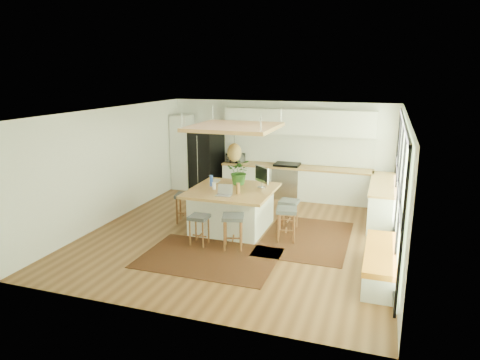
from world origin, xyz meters
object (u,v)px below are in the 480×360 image
(stool_right_front, at_px, (286,225))
(stool_left_side, at_px, (185,208))
(island_plant, at_px, (240,174))
(stool_right_back, at_px, (289,214))
(stool_near_left, at_px, (199,229))
(island, at_px, (232,209))
(monitor, at_px, (262,177))
(stool_near_right, at_px, (233,232))
(laptop, at_px, (224,190))
(microwave, at_px, (235,157))
(fridge, at_px, (206,160))

(stool_right_front, distance_m, stool_left_side, 2.58)
(stool_right_front, xyz_separation_m, stool_left_side, (-2.55, 0.39, 0.00))
(stool_left_side, relative_size, island_plant, 1.13)
(stool_right_back, height_order, island_plant, island_plant)
(stool_near_left, height_order, island_plant, island_plant)
(island, height_order, stool_near_left, island)
(stool_right_back, bearing_deg, stool_right_front, -81.57)
(stool_right_front, bearing_deg, monitor, 137.02)
(stool_near_right, xyz_separation_m, laptop, (-0.40, 0.55, 0.70))
(microwave, bearing_deg, stool_near_right, -56.31)
(stool_near_right, height_order, microwave, microwave)
(stool_right_front, bearing_deg, laptop, -170.94)
(stool_near_left, relative_size, island_plant, 1.04)
(island, height_order, laptop, laptop)
(laptop, bearing_deg, island_plant, 84.94)
(monitor, distance_m, island_plant, 0.58)
(laptop, relative_size, monitor, 0.65)
(fridge, relative_size, stool_near_left, 2.82)
(stool_near_right, relative_size, laptop, 2.03)
(island, bearing_deg, stool_right_front, -14.56)
(stool_near_right, bearing_deg, fridge, 119.77)
(island, relative_size, monitor, 3.40)
(stool_near_left, xyz_separation_m, stool_right_front, (1.65, 0.81, 0.00))
(island, xyz_separation_m, island_plant, (0.03, 0.46, 0.71))
(fridge, distance_m, monitor, 3.54)
(stool_near_right, height_order, island_plant, island_plant)
(stool_near_right, height_order, stool_left_side, stool_near_right)
(stool_right_back, bearing_deg, stool_left_side, -173.00)
(island, distance_m, stool_right_back, 1.29)
(island_plant, bearing_deg, monitor, -10.85)
(stool_near_right, distance_m, island_plant, 1.81)
(stool_near_left, bearing_deg, stool_left_side, 126.92)
(monitor, bearing_deg, island_plant, -148.41)
(stool_right_front, relative_size, stool_right_back, 1.04)
(island, distance_m, stool_left_side, 1.21)
(stool_right_back, height_order, microwave, microwave)
(stool_right_back, relative_size, monitor, 1.27)
(stool_left_side, xyz_separation_m, island_plant, (1.23, 0.42, 0.82))
(fridge, height_order, microwave, fridge)
(fridge, relative_size, stool_right_front, 2.52)
(fridge, bearing_deg, stool_left_side, -59.51)
(stool_right_front, bearing_deg, microwave, 125.06)
(island, bearing_deg, laptop, -88.45)
(stool_left_side, distance_m, microwave, 2.96)
(laptop, distance_m, island_plant, 1.03)
(fridge, xyz_separation_m, stool_near_left, (1.56, -4.03, -0.57))
(stool_near_left, relative_size, monitor, 1.18)
(fridge, distance_m, stool_left_side, 2.97)
(stool_left_side, bearing_deg, stool_near_left, -53.08)
(island, height_order, island_plant, island_plant)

